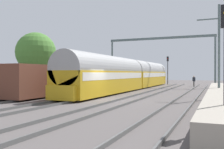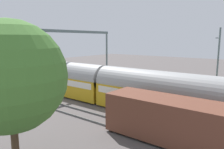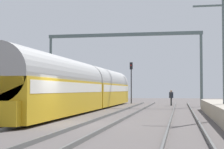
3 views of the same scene
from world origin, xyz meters
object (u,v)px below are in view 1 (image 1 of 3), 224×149
(freight_car, at_px, (56,80))
(catenary_gantry, at_px, (160,49))
(passenger_train, at_px, (132,74))
(railway_signal_far, at_px, (168,67))
(person_crossing, at_px, (194,80))

(freight_car, distance_m, catenary_gantry, 20.61)
(passenger_train, xyz_separation_m, freight_car, (-4.11, -11.18, -0.50))
(railway_signal_far, distance_m, catenary_gantry, 8.23)
(freight_car, xyz_separation_m, catenary_gantry, (6.17, 19.16, 4.45))
(railway_signal_far, xyz_separation_m, catenary_gantry, (0.14, -7.82, 2.56))
(railway_signal_far, bearing_deg, person_crossing, -48.43)
(passenger_train, bearing_deg, person_crossing, 54.61)
(person_crossing, height_order, catenary_gantry, catenary_gantry)
(person_crossing, distance_m, catenary_gantry, 7.29)
(freight_car, distance_m, railway_signal_far, 27.71)
(freight_car, height_order, catenary_gantry, catenary_gantry)
(passenger_train, xyz_separation_m, railway_signal_far, (1.92, 15.80, 1.39))
(catenary_gantry, bearing_deg, railway_signal_far, 91.02)
(passenger_train, height_order, freight_car, passenger_train)
(railway_signal_far, relative_size, catenary_gantry, 0.31)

